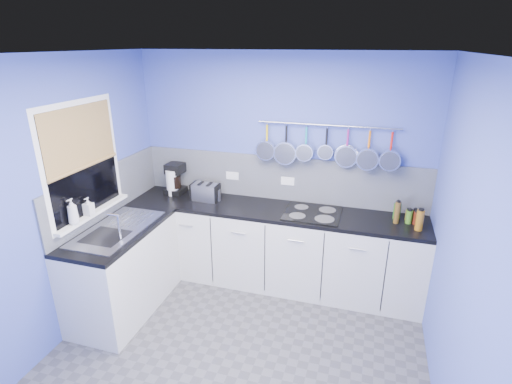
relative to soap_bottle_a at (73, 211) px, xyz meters
The scene contains 42 objects.
floor 1.93m from the soap_bottle_a, ahead, with size 3.20×3.00×0.02m, color #47474C.
ceiling 2.03m from the soap_bottle_a, ahead, with size 3.20×3.00×0.02m, color white.
wall_back 2.13m from the soap_bottle_a, 44.14° to the left, with size 3.20×0.02×2.50m, color #4252AC.
wall_front 2.17m from the soap_bottle_a, 45.10° to the right, with size 3.20×0.02×2.50m, color #4252AC.
wall_left 0.12m from the soap_bottle_a, 162.54° to the right, with size 0.02×3.00×2.50m, color #4252AC.
wall_right 3.14m from the soap_bottle_a, ahead, with size 0.02×3.00×2.50m, color #4252AC.
backsplash_back 2.12m from the soap_bottle_a, 43.71° to the left, with size 3.20×0.02×0.50m, color gray.
backsplash_left 0.58m from the soap_bottle_a, 95.76° to the left, with size 0.02×1.80×0.50m, color gray.
cabinet_run_back 2.07m from the soap_bottle_a, 37.52° to the left, with size 3.20×0.60×0.86m, color beige.
worktop_back 1.95m from the soap_bottle_a, 37.52° to the left, with size 3.20×0.60×0.04m, color black.
cabinet_run_left 0.82m from the soap_bottle_a, 50.07° to the left, with size 0.60×1.20×0.86m, color beige.
worktop_left 0.46m from the soap_bottle_a, 50.07° to the left, with size 0.60×1.20×0.04m, color black.
window_frame 0.47m from the soap_bottle_a, 99.30° to the left, with size 0.01×1.00×1.10m, color white.
window_glass 0.47m from the soap_bottle_a, 98.28° to the left, with size 0.01×0.90×1.00m, color black.
bamboo_blind 0.67m from the soap_bottle_a, 96.64° to the left, with size 0.01×0.90×0.55m, color #987245.
window_sill 0.31m from the soap_bottle_a, 94.16° to the left, with size 0.10×0.98×0.03m, color white.
sink_unit 0.45m from the soap_bottle_a, 50.07° to the left, with size 0.50×0.95×0.01m, color silver.
mixer_tap 0.42m from the soap_bottle_a, 13.67° to the left, with size 0.12×0.08×0.26m, color silver, non-canonical shape.
socket_left 1.75m from the soap_bottle_a, 55.94° to the left, with size 0.15×0.01×0.09m, color white.
socket_right 2.18m from the soap_bottle_a, 41.65° to the left, with size 0.15×0.01×0.09m, color white.
pot_rail 2.55m from the soap_bottle_a, 35.06° to the left, with size 0.02×0.02×1.45m, color silver.
soap_bottle_a is the anchor object (origin of this frame).
soap_bottle_b 0.21m from the soap_bottle_a, 90.00° to the left, with size 0.08×0.08×0.17m, color white.
paper_towel 1.29m from the soap_bottle_a, 76.05° to the left, with size 0.13×0.13×0.29m, color white.
coffee_maker 1.34m from the soap_bottle_a, 75.99° to the left, with size 0.20×0.22×0.36m, color black, non-canonical shape.
toaster 1.42m from the soap_bottle_a, 58.32° to the left, with size 0.29×0.17×0.19m, color silver.
canister 1.52m from the soap_bottle_a, 54.62° to the left, with size 0.09×0.09×0.13m, color silver.
hob 2.30m from the soap_bottle_a, 30.58° to the left, with size 0.57×0.50×0.01m, color black.
pan_0 2.03m from the soap_bottle_a, 45.40° to the left, with size 0.22×0.09×0.41m, color silver, non-canonical shape.
pan_1 2.18m from the soap_bottle_a, 41.37° to the left, with size 0.25×0.08×0.44m, color silver, non-canonical shape.
pan_2 2.34m from the soap_bottle_a, 37.89° to the left, with size 0.19×0.12×0.38m, color silver, non-canonical shape.
pan_3 2.51m from the soap_bottle_a, 34.88° to the left, with size 0.16×0.07×0.35m, color silver, non-canonical shape.
pan_4 2.68m from the soap_bottle_a, 32.26° to the left, with size 0.23×0.05×0.42m, color silver, non-canonical shape.
pan_5 2.86m from the soap_bottle_a, 29.97° to the left, with size 0.22×0.12×0.41m, color silver, non-canonical shape.
pan_6 3.05m from the soap_bottle_a, 27.96° to the left, with size 0.21×0.13×0.40m, color silver, non-canonical shape.
condiment_0 3.24m from the soap_bottle_a, 23.57° to the left, with size 0.05×0.05×0.11m, color black.
condiment_1 3.18m from the soap_bottle_a, 23.78° to the left, with size 0.06×0.06×0.11m, color olive.
condiment_2 3.08m from the soap_bottle_a, 24.79° to the left, with size 0.07×0.07×0.16m, color #265919.
condiment_3 3.21m from the soap_bottle_a, 22.06° to the left, with size 0.05×0.05×0.13m, color #4C190C.
condiment_4 3.15m from the soap_bottle_a, 22.60° to the left, with size 0.06×0.06×0.13m, color #3F721E.
condiment_5 3.03m from the soap_bottle_a, 22.92° to the left, with size 0.05×0.05×0.22m, color brown.
condiment_6 3.18m from the soap_bottle_a, 19.83° to the left, with size 0.07×0.07×0.20m, color #8C5914.
Camera 1 is at (0.94, -2.57, 2.58)m, focal length 27.67 mm.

